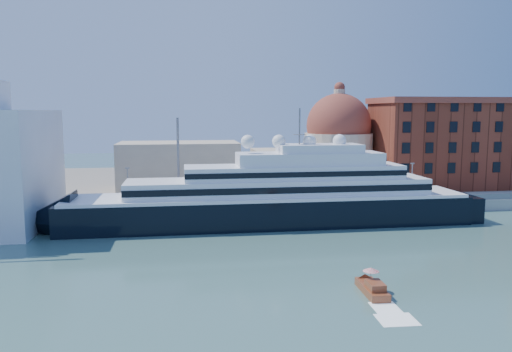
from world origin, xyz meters
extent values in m
plane|color=#38615C|center=(0.00, 0.00, 0.00)|extent=(400.00, 400.00, 0.00)
cube|color=gray|center=(0.00, 34.00, 1.25)|extent=(180.00, 10.00, 2.50)
cube|color=slate|center=(0.00, 75.00, 1.00)|extent=(260.00, 72.00, 2.00)
cube|color=slate|center=(0.00, 29.50, 3.10)|extent=(180.00, 0.10, 1.20)
cube|color=black|center=(-2.96, 23.00, 2.19)|extent=(77.47, 11.92, 6.46)
cone|color=black|center=(-43.69, 23.00, 2.19)|extent=(9.93, 11.92, 11.92)
cube|color=black|center=(35.77, 23.00, 1.99)|extent=(5.96, 10.93, 5.96)
cube|color=white|center=(-2.96, 23.00, 5.66)|extent=(75.48, 12.12, 0.60)
cube|color=white|center=(-0.98, 23.00, 7.45)|extent=(57.61, 9.93, 2.98)
cube|color=black|center=(-0.98, 18.03, 7.45)|extent=(57.61, 0.15, 1.19)
cube|color=white|center=(2.00, 23.00, 10.23)|extent=(41.71, 8.94, 2.58)
cube|color=white|center=(4.98, 23.00, 12.71)|extent=(27.81, 7.95, 2.38)
cube|color=white|center=(6.97, 23.00, 14.70)|extent=(15.89, 6.95, 1.59)
cylinder|color=slate|center=(2.99, 23.00, 18.87)|extent=(0.30, 0.30, 6.95)
sphere|color=white|center=(-6.94, 23.00, 16.09)|extent=(2.58, 2.58, 2.58)
sphere|color=white|center=(-0.98, 23.00, 16.09)|extent=(2.58, 2.58, 2.58)
sphere|color=white|center=(4.98, 23.00, 16.09)|extent=(2.58, 2.58, 2.58)
sphere|color=white|center=(10.94, 23.00, 16.09)|extent=(2.58, 2.58, 2.58)
cube|color=white|center=(-50.95, 21.20, 0.53)|extent=(11.10, 5.47, 1.42)
cube|color=white|center=(-49.21, 20.87, 1.68)|extent=(3.89, 2.84, 1.06)
cube|color=maroon|center=(3.12, -14.84, 0.39)|extent=(2.51, 6.78, 1.12)
cube|color=maroon|center=(3.07, -15.96, 1.34)|extent=(1.90, 2.86, 0.89)
cylinder|color=slate|center=(3.14, -14.28, 1.78)|extent=(0.07, 0.07, 1.78)
cone|color=red|center=(3.14, -14.28, 2.79)|extent=(2.01, 2.01, 0.45)
cube|color=maroon|center=(52.00, 52.00, 13.00)|extent=(42.00, 18.00, 22.00)
cube|color=brown|center=(52.00, 52.00, 24.50)|extent=(43.00, 19.00, 1.50)
cylinder|color=beige|center=(22.00, 58.00, 9.00)|extent=(18.00, 18.00, 14.00)
sphere|color=brown|center=(22.00, 58.00, 18.00)|extent=(17.00, 17.00, 17.00)
cylinder|color=beige|center=(22.00, 58.00, 26.00)|extent=(3.00, 3.00, 3.00)
cube|color=beige|center=(8.00, 56.00, 7.00)|extent=(18.00, 14.00, 10.00)
cube|color=beige|center=(-20.00, 58.00, 8.00)|extent=(30.00, 16.00, 12.00)
cylinder|color=slate|center=(-30.00, 31.00, 6.50)|extent=(0.24, 0.24, 8.00)
cube|color=slate|center=(-30.00, 31.00, 10.60)|extent=(0.80, 0.30, 0.25)
cylinder|color=slate|center=(0.00, 31.00, 6.50)|extent=(0.24, 0.24, 8.00)
cube|color=slate|center=(0.00, 31.00, 10.60)|extent=(0.80, 0.30, 0.25)
cylinder|color=slate|center=(30.00, 31.00, 6.50)|extent=(0.24, 0.24, 8.00)
cube|color=slate|center=(30.00, 31.00, 10.60)|extent=(0.80, 0.30, 0.25)
cylinder|color=slate|center=(-20.00, 33.00, 11.50)|extent=(0.50, 0.50, 18.00)
camera|label=1|loc=(-19.20, -69.86, 21.74)|focal=35.00mm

